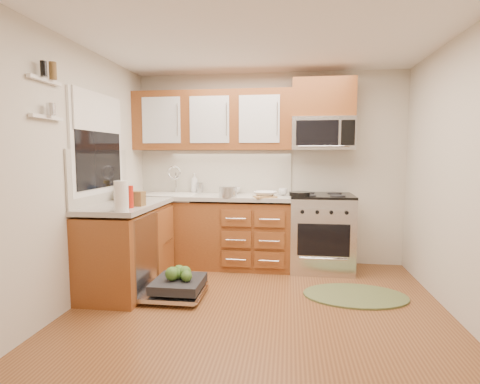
# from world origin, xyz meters

# --- Properties ---
(floor) EXTENTS (3.50, 3.50, 0.00)m
(floor) POSITION_xyz_m (0.00, 0.00, 0.00)
(floor) COLOR brown
(floor) RESTS_ON ground
(ceiling) EXTENTS (3.50, 3.50, 0.00)m
(ceiling) POSITION_xyz_m (0.00, 0.00, 2.50)
(ceiling) COLOR white
(ceiling) RESTS_ON ground
(wall_back) EXTENTS (3.50, 0.04, 2.50)m
(wall_back) POSITION_xyz_m (0.00, 1.75, 1.25)
(wall_back) COLOR beige
(wall_back) RESTS_ON ground
(wall_front) EXTENTS (3.50, 0.04, 2.50)m
(wall_front) POSITION_xyz_m (0.00, -1.75, 1.25)
(wall_front) COLOR beige
(wall_front) RESTS_ON ground
(wall_left) EXTENTS (0.04, 3.50, 2.50)m
(wall_left) POSITION_xyz_m (-1.75, 0.00, 1.25)
(wall_left) COLOR beige
(wall_left) RESTS_ON ground
(wall_right) EXTENTS (0.04, 3.50, 2.50)m
(wall_right) POSITION_xyz_m (1.75, 0.00, 1.25)
(wall_right) COLOR beige
(wall_right) RESTS_ON ground
(base_cabinet_back) EXTENTS (2.05, 0.60, 0.85)m
(base_cabinet_back) POSITION_xyz_m (-0.73, 1.45, 0.42)
(base_cabinet_back) COLOR brown
(base_cabinet_back) RESTS_ON ground
(base_cabinet_left) EXTENTS (0.60, 1.25, 0.85)m
(base_cabinet_left) POSITION_xyz_m (-1.45, 0.52, 0.42)
(base_cabinet_left) COLOR brown
(base_cabinet_left) RESTS_ON ground
(countertop_back) EXTENTS (2.07, 0.64, 0.05)m
(countertop_back) POSITION_xyz_m (-0.72, 1.44, 0.90)
(countertop_back) COLOR #B8B2A8
(countertop_back) RESTS_ON base_cabinet_back
(countertop_left) EXTENTS (0.64, 1.27, 0.05)m
(countertop_left) POSITION_xyz_m (-1.44, 0.53, 0.90)
(countertop_left) COLOR #B8B2A8
(countertop_left) RESTS_ON base_cabinet_left
(backsplash_back) EXTENTS (2.05, 0.02, 0.57)m
(backsplash_back) POSITION_xyz_m (-0.73, 1.74, 1.21)
(backsplash_back) COLOR #B4ACA1
(backsplash_back) RESTS_ON ground
(backsplash_left) EXTENTS (0.02, 1.25, 0.57)m
(backsplash_left) POSITION_xyz_m (-1.74, 0.52, 1.21)
(backsplash_left) COLOR #B4ACA1
(backsplash_left) RESTS_ON ground
(upper_cabinets) EXTENTS (2.05, 0.35, 0.75)m
(upper_cabinets) POSITION_xyz_m (-0.73, 1.57, 1.88)
(upper_cabinets) COLOR brown
(upper_cabinets) RESTS_ON ground
(cabinet_over_mw) EXTENTS (0.76, 0.35, 0.47)m
(cabinet_over_mw) POSITION_xyz_m (0.68, 1.57, 2.13)
(cabinet_over_mw) COLOR brown
(cabinet_over_mw) RESTS_ON ground
(range) EXTENTS (0.76, 0.64, 0.95)m
(range) POSITION_xyz_m (0.68, 1.43, 0.47)
(range) COLOR silver
(range) RESTS_ON ground
(microwave) EXTENTS (0.76, 0.38, 0.40)m
(microwave) POSITION_xyz_m (0.68, 1.55, 1.70)
(microwave) COLOR silver
(microwave) RESTS_ON ground
(sink) EXTENTS (0.62, 0.50, 0.26)m
(sink) POSITION_xyz_m (-1.25, 1.42, 0.80)
(sink) COLOR white
(sink) RESTS_ON ground
(dishwasher) EXTENTS (0.70, 0.60, 0.20)m
(dishwasher) POSITION_xyz_m (-0.86, 0.30, 0.10)
(dishwasher) COLOR silver
(dishwasher) RESTS_ON ground
(window) EXTENTS (0.03, 1.05, 1.05)m
(window) POSITION_xyz_m (-1.74, 0.50, 1.55)
(window) COLOR white
(window) RESTS_ON ground
(window_blind) EXTENTS (0.02, 0.96, 0.40)m
(window_blind) POSITION_xyz_m (-1.71, 0.50, 1.88)
(window_blind) COLOR white
(window_blind) RESTS_ON ground
(shelf_upper) EXTENTS (0.04, 0.40, 0.03)m
(shelf_upper) POSITION_xyz_m (-1.72, -0.35, 2.05)
(shelf_upper) COLOR white
(shelf_upper) RESTS_ON ground
(shelf_lower) EXTENTS (0.04, 0.40, 0.03)m
(shelf_lower) POSITION_xyz_m (-1.72, -0.35, 1.75)
(shelf_lower) COLOR white
(shelf_lower) RESTS_ON ground
(rug) EXTENTS (1.14, 0.84, 0.02)m
(rug) POSITION_xyz_m (0.96, 0.55, 0.01)
(rug) COLOR #566539
(rug) RESTS_ON ground
(skillet) EXTENTS (0.32, 0.32, 0.05)m
(skillet) POSITION_xyz_m (0.40, 1.24, 0.97)
(skillet) COLOR black
(skillet) RESTS_ON range
(stock_pot) EXTENTS (0.26, 0.26, 0.13)m
(stock_pot) POSITION_xyz_m (-0.46, 1.22, 0.99)
(stock_pot) COLOR silver
(stock_pot) RESTS_ON countertop_back
(cutting_board) EXTENTS (0.30, 0.25, 0.02)m
(cutting_board) POSITION_xyz_m (-0.01, 1.22, 0.93)
(cutting_board) COLOR #AA844D
(cutting_board) RESTS_ON countertop_back
(canister) EXTENTS (0.11, 0.11, 0.14)m
(canister) POSITION_xyz_m (-0.91, 1.62, 1.00)
(canister) COLOR silver
(canister) RESTS_ON countertop_back
(paper_towel_roll) EXTENTS (0.14, 0.14, 0.28)m
(paper_towel_roll) POSITION_xyz_m (-1.25, -0.02, 1.06)
(paper_towel_roll) COLOR white
(paper_towel_roll) RESTS_ON countertop_left
(mustard_bottle) EXTENTS (0.09, 0.09, 0.22)m
(mustard_bottle) POSITION_xyz_m (-1.62, 0.80, 1.03)
(mustard_bottle) COLOR gold
(mustard_bottle) RESTS_ON countertop_left
(red_bottle) EXTENTS (0.06, 0.06, 0.22)m
(red_bottle) POSITION_xyz_m (-1.25, 0.18, 1.03)
(red_bottle) COLOR #B71D0F
(red_bottle) RESTS_ON countertop_left
(wooden_box) EXTENTS (0.16, 0.12, 0.15)m
(wooden_box) POSITION_xyz_m (-1.25, 0.33, 1.00)
(wooden_box) COLOR brown
(wooden_box) RESTS_ON countertop_left
(blue_carton) EXTENTS (0.12, 0.09, 0.16)m
(blue_carton) POSITION_xyz_m (-1.52, 0.67, 1.01)
(blue_carton) COLOR blue
(blue_carton) RESTS_ON countertop_left
(bowl_a) EXTENTS (0.31, 0.31, 0.07)m
(bowl_a) POSITION_xyz_m (-0.02, 1.29, 0.96)
(bowl_a) COLOR #999999
(bowl_a) RESTS_ON countertop_back
(bowl_b) EXTENTS (0.30, 0.30, 0.08)m
(bowl_b) POSITION_xyz_m (-0.49, 1.60, 0.97)
(bowl_b) COLOR #999999
(bowl_b) RESTS_ON countertop_back
(cup) EXTENTS (0.13, 0.13, 0.09)m
(cup) POSITION_xyz_m (0.20, 1.49, 0.97)
(cup) COLOR #999999
(cup) RESTS_ON countertop_back
(soap_bottle_a) EXTENTS (0.10, 0.10, 0.26)m
(soap_bottle_a) POSITION_xyz_m (-1.00, 1.68, 1.06)
(soap_bottle_a) COLOR #999999
(soap_bottle_a) RESTS_ON countertop_back
(soap_bottle_b) EXTENTS (0.10, 0.10, 0.17)m
(soap_bottle_b) POSITION_xyz_m (-1.62, 0.94, 1.01)
(soap_bottle_b) COLOR #999999
(soap_bottle_b) RESTS_ON countertop_left
(soap_bottle_c) EXTENTS (0.16, 0.16, 0.19)m
(soap_bottle_c) POSITION_xyz_m (-1.62, 0.73, 1.02)
(soap_bottle_c) COLOR #999999
(soap_bottle_c) RESTS_ON countertop_left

